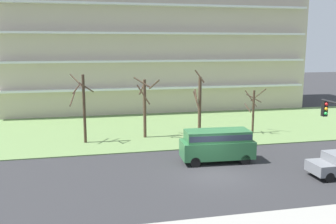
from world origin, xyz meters
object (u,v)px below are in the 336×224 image
object	(u,v)px
tree_far_left	(83,106)
tree_left	(145,105)
tree_center	(199,105)
tree_right	(253,109)
van_green_near_left	(217,143)

from	to	relation	value
tree_far_left	tree_left	distance (m)	5.47
tree_far_left	tree_center	bearing A→B (deg)	-0.55
tree_center	tree_right	bearing A→B (deg)	3.31
tree_far_left	tree_right	size ratio (longest dim) A/B	1.39
tree_center	van_green_near_left	world-z (taller)	tree_center
tree_far_left	tree_center	xyz separation A→B (m)	(10.26, -0.10, -0.31)
tree_right	van_green_near_left	xyz separation A→B (m)	(-6.25, -7.47, -1.00)
tree_left	van_green_near_left	distance (m)	9.08
tree_left	van_green_near_left	bearing A→B (deg)	-63.33
tree_far_left	tree_right	distance (m)	15.71
tree_left	van_green_near_left	size ratio (longest dim) A/B	1.06
tree_left	tree_center	world-z (taller)	tree_center
tree_center	van_green_near_left	distance (m)	7.38
tree_far_left	tree_right	world-z (taller)	tree_far_left
tree_far_left	tree_left	world-z (taller)	tree_far_left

